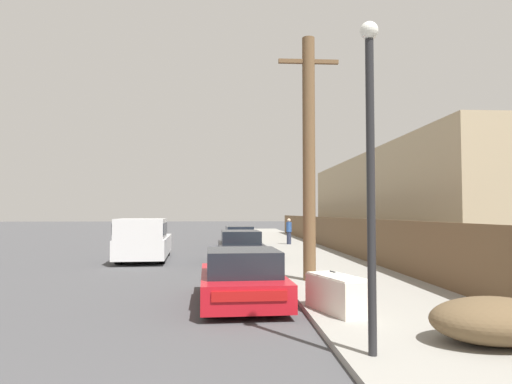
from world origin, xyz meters
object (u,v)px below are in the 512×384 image
at_px(car_parked_mid, 240,247).
at_px(car_parked_far, 239,237).
at_px(pickup_truck, 144,240).
at_px(parked_sports_car_red, 242,279).
at_px(brush_pile, 494,320).
at_px(pedestrian, 289,231).
at_px(street_lamp, 371,159).
at_px(utility_pole, 309,155).
at_px(discarded_fridge, 338,294).

height_order(car_parked_mid, car_parked_far, car_parked_mid).
bearing_deg(pickup_truck, parked_sports_car_red, 108.26).
bearing_deg(parked_sports_car_red, pickup_truck, 109.86).
xyz_separation_m(parked_sports_car_red, brush_pile, (3.71, -3.85, -0.11)).
bearing_deg(pedestrian, car_parked_mid, -109.67).
distance_m(parked_sports_car_red, car_parked_far, 17.09).
bearing_deg(brush_pile, car_parked_far, 99.24).
bearing_deg(street_lamp, utility_pole, 87.03).
xyz_separation_m(car_parked_far, pedestrian, (3.16, 0.90, 0.34)).
bearing_deg(pickup_truck, discarded_fridge, 113.52).
distance_m(utility_pole, brush_pile, 7.54).
bearing_deg(car_parked_mid, utility_pole, -74.78).
relative_size(utility_pole, pedestrian, 4.46).
height_order(parked_sports_car_red, car_parked_far, car_parked_far).
bearing_deg(parked_sports_car_red, discarded_fridge, -41.66).
xyz_separation_m(parked_sports_car_red, street_lamp, (1.70, -4.31, 2.28)).
xyz_separation_m(parked_sports_car_red, pickup_truck, (-4.00, 9.56, 0.35)).
height_order(discarded_fridge, brush_pile, discarded_fridge).
distance_m(car_parked_far, pedestrian, 3.31).
xyz_separation_m(discarded_fridge, car_parked_far, (-1.58, 18.60, 0.13)).
bearing_deg(pedestrian, street_lamp, -94.54).
bearing_deg(discarded_fridge, brush_pile, -69.00).
height_order(parked_sports_car_red, utility_pole, utility_pole).
height_order(parked_sports_car_red, car_parked_mid, car_parked_mid).
bearing_deg(discarded_fridge, pickup_truck, 101.01).
relative_size(discarded_fridge, street_lamp, 0.37).
bearing_deg(utility_pole, pickup_truck, 131.54).
xyz_separation_m(car_parked_far, brush_pile, (3.41, -20.94, -0.14)).
distance_m(car_parked_mid, pickup_truck, 4.26).
bearing_deg(car_parked_mid, parked_sports_car_red, -93.17).
height_order(parked_sports_car_red, street_lamp, street_lamp).
relative_size(discarded_fridge, pickup_truck, 0.29).
bearing_deg(utility_pole, parked_sports_car_red, -127.24).
bearing_deg(brush_pile, parked_sports_car_red, 133.91).
bearing_deg(car_parked_mid, car_parked_far, 87.12).
height_order(utility_pole, street_lamp, utility_pole).
relative_size(pickup_truck, utility_pole, 0.82).
distance_m(discarded_fridge, parked_sports_car_red, 2.41).
distance_m(discarded_fridge, car_parked_far, 18.66).
height_order(car_parked_mid, utility_pole, utility_pole).
height_order(car_parked_far, brush_pile, car_parked_far).
distance_m(car_parked_far, utility_pole, 14.83).
relative_size(discarded_fridge, brush_pile, 0.89).
distance_m(pickup_truck, street_lamp, 15.12).
distance_m(discarded_fridge, street_lamp, 3.67).
bearing_deg(car_parked_far, discarded_fridge, -88.72).
distance_m(parked_sports_car_red, brush_pile, 5.35).
relative_size(pickup_truck, street_lamp, 1.26).
xyz_separation_m(brush_pile, pedestrian, (-0.24, 21.84, 0.48)).
distance_m(pickup_truck, utility_pole, 9.59).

